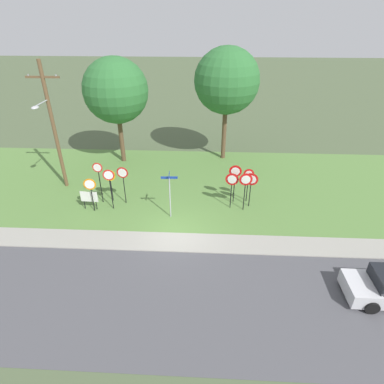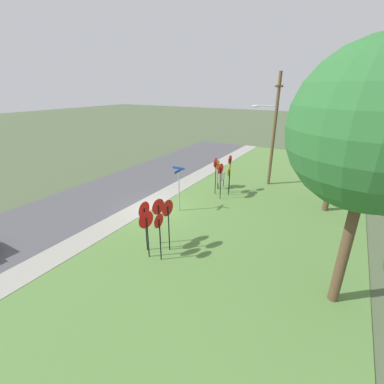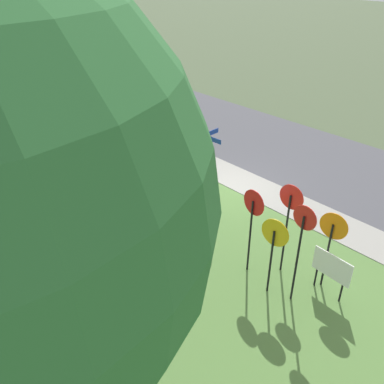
{
  "view_description": "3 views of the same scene",
  "coord_description": "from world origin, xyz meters",
  "px_view_note": "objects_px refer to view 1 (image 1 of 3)",
  "views": [
    {
      "loc": [
        1.61,
        -14.16,
        10.91
      ],
      "look_at": [
        0.78,
        2.14,
        1.51
      ],
      "focal_mm": 29.38,
      "sensor_mm": 36.0,
      "label": 1
    },
    {
      "loc": [
        12.35,
        10.09,
        7.5
      ],
      "look_at": [
        -0.93,
        2.31,
        1.32
      ],
      "focal_mm": 24.69,
      "sensor_mm": 36.0,
      "label": 2
    },
    {
      "loc": [
        -9.19,
        10.27,
        7.78
      ],
      "look_at": [
        -0.49,
        2.4,
        1.01
      ],
      "focal_mm": 38.11,
      "sensor_mm": 36.0,
      "label": 3
    }
  ],
  "objects_px": {
    "yield_sign_near_right": "(235,175)",
    "oak_tree_left": "(116,91)",
    "stop_sign_near_left": "(90,188)",
    "stop_sign_far_center": "(123,177)",
    "stop_sign_far_right": "(99,175)",
    "utility_pole": "(52,124)",
    "yield_sign_far_right": "(251,182)",
    "street_name_post": "(170,192)",
    "yield_sign_far_left": "(246,183)",
    "notice_board": "(89,198)",
    "stop_sign_near_right": "(110,179)",
    "yield_sign_center": "(232,182)",
    "yield_sign_near_left": "(248,178)",
    "stop_sign_far_left": "(109,181)",
    "oak_tree_right": "(227,81)"
  },
  "relations": [
    {
      "from": "yield_sign_near_right",
      "to": "oak_tree_left",
      "type": "height_order",
      "value": "oak_tree_left"
    },
    {
      "from": "stop_sign_near_left",
      "to": "stop_sign_far_center",
      "type": "height_order",
      "value": "stop_sign_far_center"
    },
    {
      "from": "stop_sign_near_left",
      "to": "yield_sign_near_right",
      "type": "bearing_deg",
      "value": 3.29
    },
    {
      "from": "stop_sign_far_right",
      "to": "utility_pole",
      "type": "bearing_deg",
      "value": 149.73
    },
    {
      "from": "yield_sign_far_right",
      "to": "street_name_post",
      "type": "bearing_deg",
      "value": -152.37
    },
    {
      "from": "yield_sign_near_right",
      "to": "yield_sign_far_left",
      "type": "bearing_deg",
      "value": -53.63
    },
    {
      "from": "stop_sign_far_center",
      "to": "yield_sign_near_right",
      "type": "relative_size",
      "value": 0.98
    },
    {
      "from": "yield_sign_far_right",
      "to": "street_name_post",
      "type": "distance_m",
      "value": 5.09
    },
    {
      "from": "yield_sign_far_right",
      "to": "notice_board",
      "type": "relative_size",
      "value": 1.89
    },
    {
      "from": "stop_sign_near_right",
      "to": "yield_sign_near_right",
      "type": "height_order",
      "value": "yield_sign_near_right"
    },
    {
      "from": "yield_sign_center",
      "to": "yield_sign_far_right",
      "type": "bearing_deg",
      "value": 19.67
    },
    {
      "from": "stop_sign_near_left",
      "to": "notice_board",
      "type": "relative_size",
      "value": 1.82
    },
    {
      "from": "stop_sign_near_left",
      "to": "yield_sign_center",
      "type": "relative_size",
      "value": 0.93
    },
    {
      "from": "yield_sign_near_left",
      "to": "stop_sign_near_right",
      "type": "bearing_deg",
      "value": -177.53
    },
    {
      "from": "stop_sign_near_left",
      "to": "yield_sign_far_left",
      "type": "relative_size",
      "value": 0.89
    },
    {
      "from": "stop_sign_far_left",
      "to": "stop_sign_near_right",
      "type": "bearing_deg",
      "value": 103.21
    },
    {
      "from": "oak_tree_left",
      "to": "oak_tree_right",
      "type": "height_order",
      "value": "oak_tree_right"
    },
    {
      "from": "oak_tree_right",
      "to": "utility_pole",
      "type": "bearing_deg",
      "value": -153.45
    },
    {
      "from": "stop_sign_far_right",
      "to": "yield_sign_center",
      "type": "xyz_separation_m",
      "value": [
        8.3,
        -0.26,
        -0.19
      ]
    },
    {
      "from": "yield_sign_far_left",
      "to": "yield_sign_far_right",
      "type": "distance_m",
      "value": 0.61
    },
    {
      "from": "stop_sign_near_left",
      "to": "stop_sign_near_right",
      "type": "relative_size",
      "value": 1.01
    },
    {
      "from": "stop_sign_far_center",
      "to": "stop_sign_far_right",
      "type": "height_order",
      "value": "stop_sign_far_right"
    },
    {
      "from": "yield_sign_far_left",
      "to": "utility_pole",
      "type": "bearing_deg",
      "value": 166.79
    },
    {
      "from": "notice_board",
      "to": "oak_tree_left",
      "type": "xyz_separation_m",
      "value": [
        0.29,
        7.5,
        4.88
      ]
    },
    {
      "from": "yield_sign_near_right",
      "to": "street_name_post",
      "type": "bearing_deg",
      "value": -148.82
    },
    {
      "from": "street_name_post",
      "to": "stop_sign_near_right",
      "type": "bearing_deg",
      "value": 154.15
    },
    {
      "from": "yield_sign_far_left",
      "to": "utility_pole",
      "type": "relative_size",
      "value": 0.3
    },
    {
      "from": "stop_sign_near_right",
      "to": "yield_sign_far_right",
      "type": "bearing_deg",
      "value": -8.43
    },
    {
      "from": "stop_sign_far_right",
      "to": "oak_tree_left",
      "type": "relative_size",
      "value": 0.35
    },
    {
      "from": "stop_sign_near_left",
      "to": "yield_sign_near_left",
      "type": "xyz_separation_m",
      "value": [
        9.63,
        1.67,
        0.08
      ]
    },
    {
      "from": "stop_sign_near_right",
      "to": "street_name_post",
      "type": "bearing_deg",
      "value": -29.41
    },
    {
      "from": "stop_sign_near_left",
      "to": "oak_tree_left",
      "type": "bearing_deg",
      "value": 83.25
    },
    {
      "from": "stop_sign_near_left",
      "to": "yield_sign_far_right",
      "type": "xyz_separation_m",
      "value": [
        9.74,
        1.04,
        0.11
      ]
    },
    {
      "from": "stop_sign_near_right",
      "to": "notice_board",
      "type": "height_order",
      "value": "stop_sign_near_right"
    },
    {
      "from": "stop_sign_far_right",
      "to": "yield_sign_far_right",
      "type": "bearing_deg",
      "value": 0.77
    },
    {
      "from": "yield_sign_near_left",
      "to": "yield_sign_far_right",
      "type": "relative_size",
      "value": 0.99
    },
    {
      "from": "stop_sign_near_right",
      "to": "stop_sign_far_left",
      "type": "relative_size",
      "value": 0.82
    },
    {
      "from": "yield_sign_far_right",
      "to": "yield_sign_center",
      "type": "bearing_deg",
      "value": -157.34
    },
    {
      "from": "stop_sign_far_right",
      "to": "yield_sign_far_left",
      "type": "bearing_deg",
      "value": -1.96
    },
    {
      "from": "stop_sign_near_right",
      "to": "yield_sign_far_right",
      "type": "xyz_separation_m",
      "value": [
        8.9,
        -0.23,
        0.13
      ]
    },
    {
      "from": "notice_board",
      "to": "oak_tree_right",
      "type": "distance_m",
      "value": 13.3
    },
    {
      "from": "stop_sign_far_left",
      "to": "yield_sign_center",
      "type": "relative_size",
      "value": 1.12
    },
    {
      "from": "stop_sign_far_center",
      "to": "yield_sign_near_right",
      "type": "xyz_separation_m",
      "value": [
        7.01,
        0.51,
        0.1
      ]
    },
    {
      "from": "stop_sign_far_right",
      "to": "yield_sign_near_left",
      "type": "bearing_deg",
      "value": 4.56
    },
    {
      "from": "yield_sign_near_left",
      "to": "notice_board",
      "type": "xyz_separation_m",
      "value": [
        -9.91,
        -1.46,
        -0.9
      ]
    },
    {
      "from": "stop_sign_far_right",
      "to": "utility_pole",
      "type": "height_order",
      "value": "utility_pole"
    },
    {
      "from": "oak_tree_right",
      "to": "yield_sign_near_right",
      "type": "bearing_deg",
      "value": -86.56
    },
    {
      "from": "stop_sign_near_right",
      "to": "stop_sign_far_right",
      "type": "relative_size",
      "value": 0.79
    },
    {
      "from": "notice_board",
      "to": "oak_tree_right",
      "type": "height_order",
      "value": "oak_tree_right"
    },
    {
      "from": "stop_sign_far_right",
      "to": "oak_tree_left",
      "type": "bearing_deg",
      "value": 92.74
    }
  ]
}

